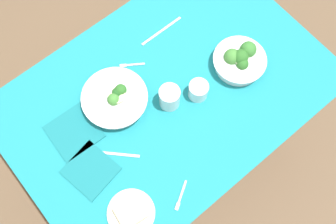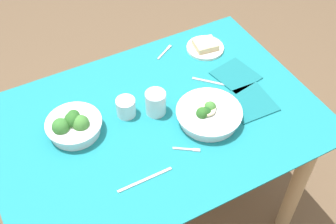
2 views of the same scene
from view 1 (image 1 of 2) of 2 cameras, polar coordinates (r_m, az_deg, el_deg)
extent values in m
plane|color=brown|center=(2.30, -0.11, -4.74)|extent=(6.00, 6.00, 0.00)
cube|color=#197A84|center=(1.59, -0.15, 2.72)|extent=(1.28, 0.88, 0.01)
cube|color=tan|center=(1.60, -0.15, 2.50)|extent=(1.24, 0.86, 0.02)
cylinder|color=tan|center=(2.23, 5.16, 13.09)|extent=(0.07, 0.07, 0.73)
cylinder|color=tan|center=(2.03, -18.33, -3.94)|extent=(0.07, 0.07, 0.73)
cylinder|color=tan|center=(2.08, 17.60, 0.41)|extent=(0.07, 0.07, 0.73)
cylinder|color=white|center=(1.64, 10.11, 6.97)|extent=(0.19, 0.19, 0.05)
cylinder|color=white|center=(1.62, 10.27, 7.42)|extent=(0.21, 0.21, 0.01)
sphere|color=#286023|center=(1.60, 10.37, 7.76)|extent=(0.06, 0.06, 0.06)
sphere|color=#3D7A33|center=(1.60, 9.17, 7.83)|extent=(0.07, 0.07, 0.07)
sphere|color=#286023|center=(1.60, 10.63, 6.79)|extent=(0.05, 0.05, 0.05)
sphere|color=#33702D|center=(1.63, 11.43, 8.78)|extent=(0.07, 0.07, 0.07)
cylinder|color=beige|center=(1.60, 10.37, 7.66)|extent=(0.06, 0.06, 0.01)
cylinder|color=white|center=(1.56, -7.57, 1.74)|extent=(0.23, 0.23, 0.04)
cylinder|color=white|center=(1.54, -7.69, 2.10)|extent=(0.26, 0.26, 0.01)
sphere|color=#1E511E|center=(1.54, -7.28, 2.68)|extent=(0.05, 0.05, 0.05)
sphere|color=#286023|center=(1.53, -6.79, 3.16)|extent=(0.05, 0.05, 0.05)
sphere|color=#3D7A33|center=(1.52, -7.80, 1.78)|extent=(0.05, 0.05, 0.05)
cylinder|color=beige|center=(1.52, -7.38, 2.40)|extent=(0.07, 0.07, 0.01)
cylinder|color=silver|center=(1.46, -5.30, -14.22)|extent=(0.17, 0.17, 0.01)
cube|color=#CCB284|center=(1.44, -5.37, -14.14)|extent=(0.11, 0.10, 0.03)
cylinder|color=silver|center=(1.55, 4.37, 3.11)|extent=(0.08, 0.08, 0.08)
cylinder|color=silver|center=(1.52, 0.22, 2.10)|extent=(0.08, 0.08, 0.10)
cube|color=#B7B7BC|center=(1.64, -4.66, 6.80)|extent=(0.07, 0.05, 0.00)
cube|color=#B7B7BC|center=(1.64, -6.45, 6.63)|extent=(0.03, 0.03, 0.00)
cube|color=#B7B7BC|center=(1.47, 2.08, -11.32)|extent=(0.08, 0.05, 0.00)
cube|color=#B7B7BC|center=(1.46, 1.36, -13.36)|extent=(0.03, 0.03, 0.00)
cube|color=#B7B7BC|center=(1.51, -7.61, -5.97)|extent=(0.14, 0.14, 0.00)
cube|color=#B7B7BC|center=(1.71, -0.94, 11.54)|extent=(0.21, 0.01, 0.00)
cube|color=#156870|center=(1.57, -13.32, -2.77)|extent=(0.18, 0.18, 0.01)
cube|color=#156870|center=(1.51, -11.04, -8.19)|extent=(0.19, 0.20, 0.01)
camera|label=2|loc=(1.74, -19.43, 61.97)|focal=46.00mm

